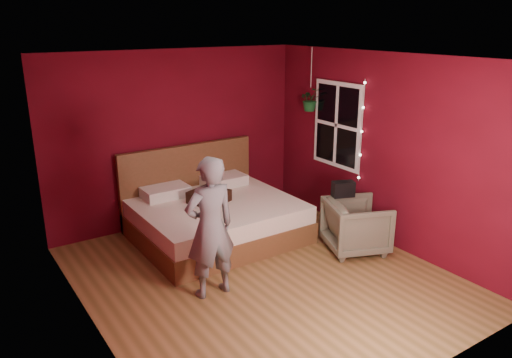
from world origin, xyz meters
name	(u,v)px	position (x,y,z in m)	size (l,w,h in m)	color
floor	(262,276)	(0.00, 0.00, 0.00)	(4.50, 4.50, 0.00)	brown
room_walls	(263,142)	(0.00, 0.00, 1.68)	(4.04, 4.54, 2.62)	#600A18
window	(337,125)	(1.97, 0.90, 1.50)	(0.05, 0.97, 1.27)	white
fairy_lights	(362,132)	(1.94, 0.38, 1.50)	(0.04, 0.04, 1.45)	silver
bed	(213,216)	(0.10, 1.38, 0.31)	(2.17, 1.85, 1.19)	brown
person	(210,228)	(-0.70, 0.00, 0.81)	(0.59, 0.39, 1.62)	slate
armchair	(356,226)	(1.47, -0.10, 0.35)	(0.75, 0.78, 0.71)	#666651
handbag	(343,189)	(1.43, 0.15, 0.81)	(0.30, 0.15, 0.21)	black
throw_pillow	(209,196)	(0.03, 1.36, 0.62)	(0.46, 0.46, 0.16)	black
hanging_plant	(310,99)	(1.88, 1.43, 1.82)	(0.39, 0.36, 0.96)	silver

